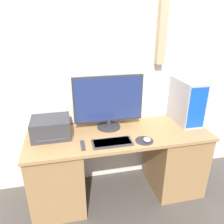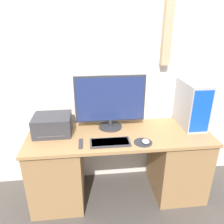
{
  "view_description": "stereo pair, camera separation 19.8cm",
  "coord_description": "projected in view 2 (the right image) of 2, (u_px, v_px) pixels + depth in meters",
  "views": [
    {
      "loc": [
        -0.47,
        -1.48,
        1.73
      ],
      "look_at": [
        -0.07,
        0.3,
        0.96
      ],
      "focal_mm": 35.0,
      "sensor_mm": 36.0,
      "label": 1
    },
    {
      "loc": [
        -0.27,
        -1.51,
        1.73
      ],
      "look_at": [
        -0.07,
        0.3,
        0.96
      ],
      "focal_mm": 35.0,
      "sensor_mm": 36.0,
      "label": 2
    }
  ],
  "objects": [
    {
      "name": "mouse",
      "position": [
        146.0,
        141.0,
        1.91
      ],
      "size": [
        0.06,
        0.07,
        0.03
      ],
      "color": "silver",
      "rests_on": "mousepad"
    },
    {
      "name": "wall_back",
      "position": [
        115.0,
        60.0,
        2.14
      ],
      "size": [
        6.4,
        0.13,
        2.86
      ],
      "color": "white",
      "rests_on": "ground_plane"
    },
    {
      "name": "computer_tower",
      "position": [
        191.0,
        104.0,
        2.18
      ],
      "size": [
        0.21,
        0.43,
        0.46
      ],
      "color": "#B2B2B7",
      "rests_on": "desk"
    },
    {
      "name": "remote_control",
      "position": [
        81.0,
        144.0,
        1.9
      ],
      "size": [
        0.03,
        0.15,
        0.02
      ],
      "color": "#38383D",
      "rests_on": "desk"
    },
    {
      "name": "printer",
      "position": [
        53.0,
        125.0,
        2.06
      ],
      "size": [
        0.35,
        0.29,
        0.18
      ],
      "color": "#38383D",
      "rests_on": "desk"
    },
    {
      "name": "mousepad",
      "position": [
        143.0,
        142.0,
        1.93
      ],
      "size": [
        0.16,
        0.16,
        0.0
      ],
      "color": "#2D2D33",
      "rests_on": "desk"
    },
    {
      "name": "desk",
      "position": [
        119.0,
        164.0,
        2.21
      ],
      "size": [
        1.74,
        0.59,
        0.72
      ],
      "color": "tan",
      "rests_on": "ground_plane"
    },
    {
      "name": "ground_plane",
      "position": [
        123.0,
        215.0,
        2.09
      ],
      "size": [
        12.0,
        12.0,
        0.0
      ],
      "primitive_type": "plane",
      "color": "#4C4742"
    },
    {
      "name": "keyboard",
      "position": [
        110.0,
        142.0,
        1.91
      ],
      "size": [
        0.35,
        0.15,
        0.02
      ],
      "color": "#3D3D42",
      "rests_on": "desk"
    },
    {
      "name": "monitor",
      "position": [
        110.0,
        101.0,
        2.1
      ],
      "size": [
        0.68,
        0.23,
        0.53
      ],
      "color": "#333338",
      "rests_on": "desk"
    }
  ]
}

